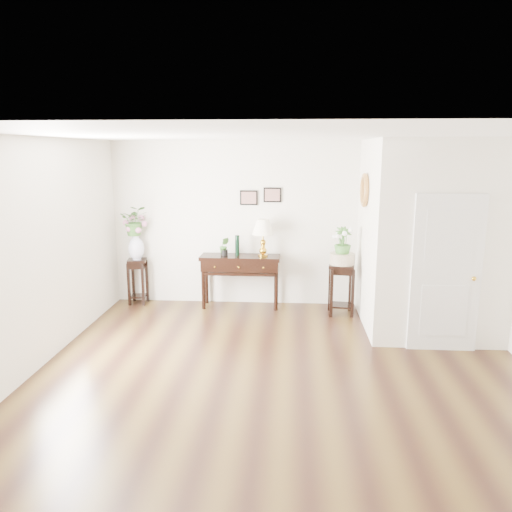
# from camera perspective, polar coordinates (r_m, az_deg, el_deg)

# --- Properties ---
(floor) EXTENTS (6.00, 5.50, 0.02)m
(floor) POSITION_cam_1_polar(r_m,az_deg,el_deg) (6.28, 3.17, -12.79)
(floor) COLOR #4D3717
(floor) RESTS_ON ground
(ceiling) EXTENTS (6.00, 5.50, 0.02)m
(ceiling) POSITION_cam_1_polar(r_m,az_deg,el_deg) (5.71, 3.50, 13.65)
(ceiling) COLOR white
(ceiling) RESTS_ON ground
(wall_back) EXTENTS (6.00, 0.02, 2.80)m
(wall_back) POSITION_cam_1_polar(r_m,az_deg,el_deg) (8.55, 3.54, 3.64)
(wall_back) COLOR silver
(wall_back) RESTS_ON ground
(wall_front) EXTENTS (6.00, 0.02, 2.80)m
(wall_front) POSITION_cam_1_polar(r_m,az_deg,el_deg) (3.20, 2.74, -10.54)
(wall_front) COLOR silver
(wall_front) RESTS_ON ground
(wall_left) EXTENTS (0.02, 5.50, 2.80)m
(wall_left) POSITION_cam_1_polar(r_m,az_deg,el_deg) (6.59, -23.75, 0.18)
(wall_left) COLOR silver
(wall_left) RESTS_ON ground
(partition) EXTENTS (1.80, 1.95, 2.80)m
(partition) POSITION_cam_1_polar(r_m,az_deg,el_deg) (7.86, 19.00, 2.29)
(partition) COLOR silver
(partition) RESTS_ON floor
(door) EXTENTS (0.90, 0.05, 2.10)m
(door) POSITION_cam_1_polar(r_m,az_deg,el_deg) (6.98, 20.88, -1.92)
(door) COLOR silver
(door) RESTS_ON floor
(art_print_left) EXTENTS (0.30, 0.02, 0.25)m
(art_print_left) POSITION_cam_1_polar(r_m,az_deg,el_deg) (8.51, -0.83, 6.67)
(art_print_left) COLOR black
(art_print_left) RESTS_ON wall_back
(art_print_right) EXTENTS (0.30, 0.02, 0.25)m
(art_print_right) POSITION_cam_1_polar(r_m,az_deg,el_deg) (8.48, 1.88, 6.99)
(art_print_right) COLOR black
(art_print_right) RESTS_ON wall_back
(wall_ornament) EXTENTS (0.07, 0.51, 0.51)m
(wall_ornament) POSITION_cam_1_polar(r_m,az_deg,el_deg) (7.71, 12.28, 7.36)
(wall_ornament) COLOR #AE7546
(wall_ornament) RESTS_ON partition
(console_table) EXTENTS (1.35, 0.47, 0.90)m
(console_table) POSITION_cam_1_polar(r_m,az_deg,el_deg) (8.52, -1.80, -2.92)
(console_table) COLOR black
(console_table) RESTS_ON floor
(table_lamp) EXTENTS (0.46, 0.46, 0.63)m
(table_lamp) POSITION_cam_1_polar(r_m,az_deg,el_deg) (8.32, 0.81, 2.36)
(table_lamp) COLOR gold
(table_lamp) RESTS_ON console_table
(green_vase) EXTENTS (0.08, 0.08, 0.35)m
(green_vase) POSITION_cam_1_polar(r_m,az_deg,el_deg) (8.39, -2.16, 1.17)
(green_vase) COLOR black
(green_vase) RESTS_ON console_table
(potted_plant) EXTENTS (0.17, 0.15, 0.29)m
(potted_plant) POSITION_cam_1_polar(r_m,az_deg,el_deg) (8.42, -3.65, 1.04)
(potted_plant) COLOR #3A722B
(potted_plant) RESTS_ON console_table
(plant_stand_a) EXTENTS (0.36, 0.36, 0.79)m
(plant_stand_a) POSITION_cam_1_polar(r_m,az_deg,el_deg) (8.95, -13.34, -2.84)
(plant_stand_a) COLOR black
(plant_stand_a) RESTS_ON floor
(porcelain_vase) EXTENTS (0.36, 0.36, 0.47)m
(porcelain_vase) POSITION_cam_1_polar(r_m,az_deg,el_deg) (8.82, -13.53, 1.07)
(porcelain_vase) COLOR silver
(porcelain_vase) RESTS_ON plant_stand_a
(lily_arrangement) EXTENTS (0.53, 0.48, 0.51)m
(lily_arrangement) POSITION_cam_1_polar(r_m,az_deg,el_deg) (8.75, -13.67, 3.85)
(lily_arrangement) COLOR #3A722B
(lily_arrangement) RESTS_ON porcelain_vase
(plant_stand_b) EXTENTS (0.45, 0.45, 0.84)m
(plant_stand_b) POSITION_cam_1_polar(r_m,az_deg,el_deg) (8.26, 9.69, -3.76)
(plant_stand_b) COLOR black
(plant_stand_b) RESTS_ON floor
(ceramic_bowl) EXTENTS (0.52, 0.52, 0.18)m
(ceramic_bowl) POSITION_cam_1_polar(r_m,az_deg,el_deg) (8.14, 9.82, -0.37)
(ceramic_bowl) COLOR beige
(ceramic_bowl) RESTS_ON plant_stand_b
(narcissus) EXTENTS (0.31, 0.31, 0.48)m
(narcissus) POSITION_cam_1_polar(r_m,az_deg,el_deg) (8.08, 9.89, 1.58)
(narcissus) COLOR #3A722B
(narcissus) RESTS_ON ceramic_bowl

